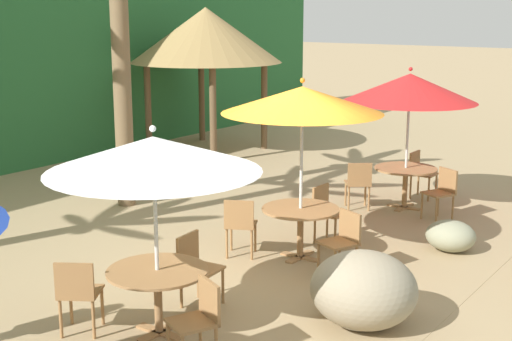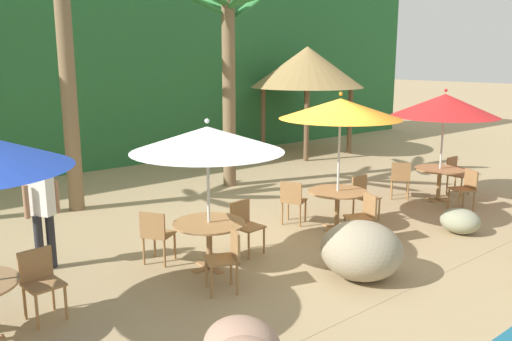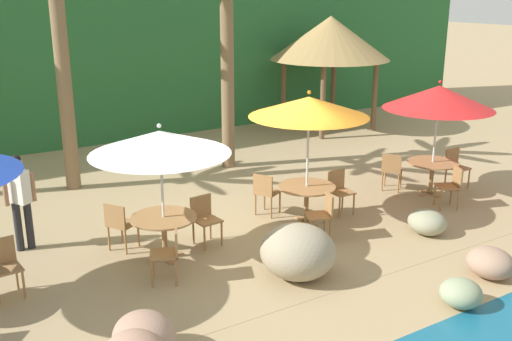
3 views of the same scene
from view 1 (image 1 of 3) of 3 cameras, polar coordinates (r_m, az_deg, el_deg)
The scene contains 19 objects.
ground_plane at distance 9.38m, azimuth -1.19°, elevation -8.91°, with size 120.00×120.00×0.00m, color tan.
terrace_deck at distance 9.37m, azimuth -1.19°, elevation -8.89°, with size 18.00×5.20×0.01m.
umbrella_white at distance 7.42m, azimuth -8.24°, elevation 1.30°, with size 2.27×2.27×2.31m.
dining_table_white at distance 7.81m, azimuth -7.91°, elevation -8.75°, with size 1.10×1.10×0.74m.
chair_white_seaward at distance 8.54m, azimuth -4.88°, elevation -7.49°, with size 0.46×0.47×0.87m.
chair_white_inland at distance 7.97m, azimuth -14.10°, elevation -9.36°, with size 0.59×0.58×0.87m.
chair_white_left at distance 7.17m, azimuth -4.54°, elevation -11.59°, with size 0.56×0.56×0.87m.
umbrella_orange at distance 9.71m, azimuth 3.73°, elevation 5.67°, with size 2.23×2.23×2.57m.
dining_table_orange at distance 10.05m, azimuth 3.60°, elevation -3.72°, with size 1.10×1.10×0.74m.
chair_orange_seaward at distance 10.82m, azimuth 5.68°, elevation -3.11°, with size 0.43×0.44×0.87m.
chair_orange_inland at distance 10.09m, azimuth -1.28°, elevation -4.23°, with size 0.57×0.57×0.87m.
chair_orange_left at distance 9.49m, azimuth 7.03°, elevation -5.44°, with size 0.56×0.55×0.87m.
umbrella_red at distance 12.58m, azimuth 12.25°, elevation 6.50°, with size 2.32×2.32×2.51m.
dining_table_red at distance 12.83m, azimuth 11.92°, elevation -0.32°, with size 1.10×1.10×0.74m.
chair_red_seaward at distance 13.65m, azimuth 13.01°, elevation -0.03°, with size 0.42×0.43×0.87m.
chair_red_inland at distance 12.60m, azimuth 8.23°, elevation -0.89°, with size 0.59×0.59×0.87m.
chair_red_left at distance 12.29m, azimuth 14.74°, elevation -1.53°, with size 0.57×0.57×0.87m.
palm_tree_third at distance 12.70m, azimuth -10.95°, elevation 12.44°, with size 2.99×3.08×4.91m.
palapa_hut at distance 17.63m, azimuth -4.05°, elevation 10.74°, with size 3.73×3.73×3.53m.
Camera 1 is at (-6.97, -5.22, 3.47)m, focal length 49.80 mm.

